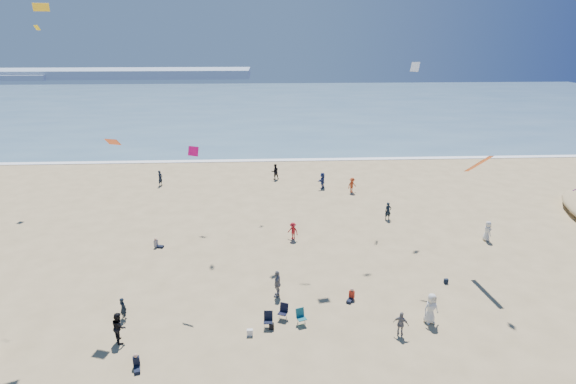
{
  "coord_description": "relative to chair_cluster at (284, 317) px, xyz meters",
  "views": [
    {
      "loc": [
        0.83,
        -14.76,
        16.59
      ],
      "look_at": [
        2.0,
        8.0,
        8.5
      ],
      "focal_mm": 28.0,
      "sensor_mm": 36.0,
      "label": 1
    }
  ],
  "objects": [
    {
      "name": "chair_cluster",
      "position": [
        0.0,
        0.0,
        0.0
      ],
      "size": [
        2.7,
        1.51,
        1.0
      ],
      "color": "black",
      "rests_on": "ground"
    },
    {
      "name": "seated_group",
      "position": [
        -1.25,
        -3.29,
        -0.08
      ],
      "size": [
        16.82,
        26.66,
        0.84
      ],
      "color": "silver",
      "rests_on": "ground"
    },
    {
      "name": "surf_line",
      "position": [
        -1.78,
        36.89,
        -0.46
      ],
      "size": [
        220.0,
        1.2,
        0.08
      ],
      "primitive_type": "cube",
      "color": "white",
      "rests_on": "ground"
    },
    {
      "name": "kites_aloft",
      "position": [
        7.64,
        6.08,
        14.47
      ],
      "size": [
        47.05,
        39.37,
        25.66
      ],
      "color": "#E64929",
      "rests_on": "ground"
    },
    {
      "name": "headland_far",
      "position": [
        -61.78,
        161.89,
        1.1
      ],
      "size": [
        110.0,
        20.0,
        3.2
      ],
      "primitive_type": "cube",
      "color": "#7A8EA8",
      "rests_on": "ground"
    },
    {
      "name": "standing_flyers",
      "position": [
        4.44,
        7.33,
        0.4
      ],
      "size": [
        34.77,
        46.1,
        1.94
      ],
      "color": "white",
      "rests_on": "ground"
    },
    {
      "name": "ocean",
      "position": [
        -1.78,
        86.89,
        -0.47
      ],
      "size": [
        220.0,
        100.0,
        0.06
      ],
      "primitive_type": "cube",
      "color": "#476B84",
      "rests_on": "ground"
    },
    {
      "name": "black_backpack",
      "position": [
        -0.78,
        -0.47,
        -0.31
      ],
      "size": [
        0.3,
        0.22,
        0.38
      ],
      "primitive_type": "cube",
      "color": "black",
      "rests_on": "ground"
    },
    {
      "name": "white_tote",
      "position": [
        -2.04,
        -1.0,
        -0.3
      ],
      "size": [
        0.35,
        0.2,
        0.4
      ],
      "primitive_type": "cube",
      "color": "silver",
      "rests_on": "ground"
    },
    {
      "name": "navy_bag",
      "position": [
        11.55,
        4.07,
        -0.33
      ],
      "size": [
        0.28,
        0.18,
        0.34
      ],
      "primitive_type": "cube",
      "color": "black",
      "rests_on": "ground"
    }
  ]
}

